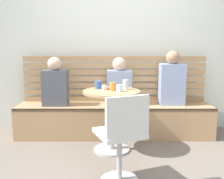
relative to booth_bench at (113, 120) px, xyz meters
The scene contains 15 objects.
ground 1.22m from the booth_bench, 90.00° to the right, with size 8.00×8.00×0.00m, color #70665B.
back_wall 1.31m from the booth_bench, 90.00° to the left, with size 5.20×0.10×2.90m, color silver.
booth_bench is the anchor object (origin of this frame).
booth_backrest 0.61m from the booth_bench, 90.00° to the left, with size 2.65×0.04×0.67m.
cafe_table 0.63m from the booth_bench, 94.04° to the right, with size 0.68×0.68×0.74m.
white_chair 1.39m from the booth_bench, 87.53° to the right, with size 0.52×0.52×0.85m.
person_adult 0.98m from the booth_bench, ahead, with size 0.34×0.22×0.75m.
person_child_left 0.96m from the booth_bench, behind, with size 0.34×0.22×0.67m.
person_child_middle 0.52m from the booth_bench, 24.20° to the left, with size 0.34×0.22×0.66m.
cup_tumbler_orange 0.81m from the booth_bench, 92.52° to the right, with size 0.07×0.07×0.10m, color orange.
cup_glass_short 0.83m from the booth_bench, 85.09° to the right, with size 0.08×0.08×0.08m, color silver.
cup_mug_blue 0.73m from the booth_bench, 116.05° to the right, with size 0.08×0.08×0.10m, color #3D5B9E.
cup_espresso_small 0.75m from the booth_bench, 104.64° to the right, with size 0.06×0.06×0.06m, color silver.
cup_glass_tall 0.77m from the booth_bench, 75.13° to the right, with size 0.07×0.07×0.12m, color silver.
plate_small 0.67m from the booth_bench, 93.33° to the right, with size 0.17×0.17×0.01m, color #DB4C42.
Camera 1 is at (-0.03, -2.54, 1.29)m, focal length 43.99 mm.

